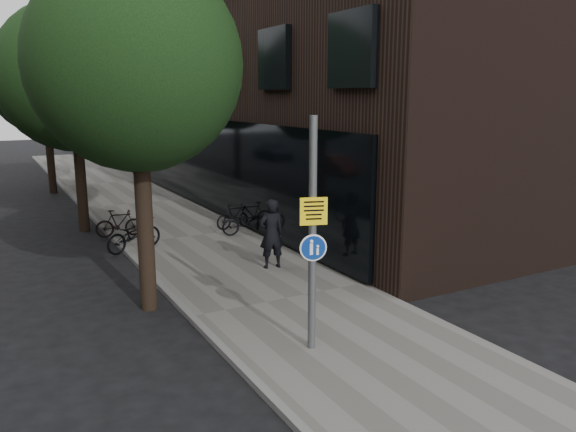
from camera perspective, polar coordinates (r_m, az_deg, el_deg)
ground at (r=10.37m, az=7.66°, el=-14.76°), size 120.00×120.00×0.00m
sidewalk at (r=18.91m, az=-9.94°, el=-2.18°), size 4.50×60.00×0.12m
curb_edge at (r=18.34m, az=-16.60°, el=-2.95°), size 0.15×60.00×0.13m
building_right_dark_brick at (r=32.88m, az=-3.36°, el=19.66°), size 12.00×40.00×18.00m
street_tree_near at (r=12.42m, az=-14.97°, el=13.73°), size 4.40×4.40×7.50m
street_tree_mid at (r=20.76m, az=-20.84°, el=12.56°), size 5.00×5.00×7.80m
street_tree_far at (r=29.69m, az=-23.43°, el=12.00°), size 5.00×5.00×7.80m
signpost at (r=9.93m, az=2.50°, el=-1.96°), size 0.47×0.19×4.23m
pedestrian at (r=15.01m, az=-1.70°, el=-1.81°), size 0.74×0.53×1.88m
parked_bike_facade_near at (r=18.76m, az=-4.20°, el=-0.57°), size 1.77×0.92×0.89m
parked_bike_facade_far at (r=19.66m, az=-5.43°, el=-0.01°), size 1.51×0.64×0.88m
parked_bike_curb_near at (r=17.39m, az=-15.39°, el=-1.82°), size 1.99×1.32×0.99m
parked_bike_curb_far at (r=19.24m, az=-16.77°, el=-0.71°), size 1.56×0.66×0.91m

